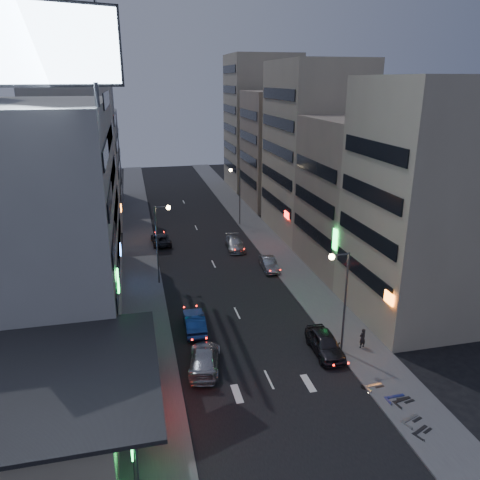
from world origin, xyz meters
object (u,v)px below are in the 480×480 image
object	(u,v)px
parked_car_right_far	(235,244)
scooter_silver_b	(381,376)
scooter_black_a	(426,417)
parked_car_right_near	(325,343)
parked_car_right_mid	(269,264)
parked_car_left	(161,239)
road_car_silver	(205,359)
person	(362,338)
scooter_black_b	(410,388)
scooter_blue	(404,386)
road_car_blue	(194,322)
scooter_silver_a	(416,406)

from	to	relation	value
parked_car_right_far	scooter_silver_b	world-z (taller)	parked_car_right_far
scooter_black_a	parked_car_right_near	bearing A→B (deg)	-6.32
parked_car_right_mid	scooter_black_a	world-z (taller)	parked_car_right_mid
parked_car_left	road_car_silver	distance (m)	27.81
parked_car_right_far	person	bearing A→B (deg)	-75.52
person	parked_car_right_near	bearing A→B (deg)	-19.25
scooter_black_b	parked_car_right_near	bearing A→B (deg)	17.23
parked_car_right_far	scooter_silver_b	size ratio (longest dim) A/B	2.75
parked_car_right_near	scooter_blue	xyz separation A→B (m)	(3.04, -5.91, -0.07)
parked_car_left	road_car_silver	world-z (taller)	road_car_silver
road_car_blue	scooter_black_a	xyz separation A→B (m)	(11.84, -14.41, -0.07)
scooter_black_a	scooter_black_b	world-z (taller)	scooter_black_b
road_car_blue	parked_car_left	bearing A→B (deg)	-85.24
parked_car_right_far	person	world-z (taller)	person
scooter_black_a	scooter_blue	bearing A→B (deg)	-30.02
person	scooter_black_a	world-z (taller)	person
parked_car_left	road_car_blue	xyz separation A→B (m)	(1.19, -22.26, 0.11)
parked_car_right_near	parked_car_left	size ratio (longest dim) A/B	1.01
parked_car_right_near	scooter_black_b	world-z (taller)	parked_car_right_near
person	road_car_blue	bearing A→B (deg)	-42.11
parked_car_right_mid	scooter_silver_b	world-z (taller)	parked_car_right_mid
parked_car_right_mid	parked_car_right_far	xyz separation A→B (m)	(-2.19, 7.18, 0.04)
parked_car_left	scooter_blue	world-z (taller)	scooter_blue
scooter_silver_b	parked_car_left	bearing A→B (deg)	16.47
scooter_silver_a	scooter_blue	distance (m)	1.94
parked_car_left	scooter_black_b	xyz separation A→B (m)	(13.58, -34.08, 0.07)
scooter_black_a	scooter_silver_a	size ratio (longest dim) A/B	0.96
parked_car_left	scooter_black_a	world-z (taller)	parked_car_left
scooter_silver_a	scooter_silver_b	bearing A→B (deg)	-10.97
road_car_silver	person	size ratio (longest dim) A/B	3.25
person	scooter_black_b	world-z (taller)	person
parked_car_right_far	scooter_black_b	xyz separation A→B (m)	(4.90, -30.18, 0.02)
parked_car_left	person	world-z (taller)	person
scooter_black_a	scooter_blue	distance (m)	2.92
road_car_silver	scooter_black_a	size ratio (longest dim) A/B	2.74
parked_car_right_near	parked_car_right_far	bearing A→B (deg)	95.74
scooter_black_a	scooter_blue	size ratio (longest dim) A/B	0.92
scooter_blue	scooter_silver_b	bearing A→B (deg)	29.65
person	scooter_silver_a	distance (m)	7.71
parked_car_right_mid	scooter_silver_a	distance (m)	24.68
road_car_blue	person	bearing A→B (deg)	156.53
parked_car_right_mid	scooter_black_a	size ratio (longest dim) A/B	2.15
parked_car_right_far	scooter_silver_b	xyz separation A→B (m)	(3.82, -28.44, -0.05)
parked_car_right_far	road_car_blue	size ratio (longest dim) A/B	1.06
parked_car_right_mid	parked_car_left	world-z (taller)	parked_car_right_mid
road_car_blue	parked_car_right_near	bearing A→B (deg)	150.23
road_car_blue	road_car_silver	distance (m)	5.52
parked_car_left	scooter_black_b	bearing A→B (deg)	108.54
parked_car_right_mid	scooter_blue	size ratio (longest dim) A/B	1.98
scooter_black_b	scooter_silver_b	bearing A→B (deg)	21.50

